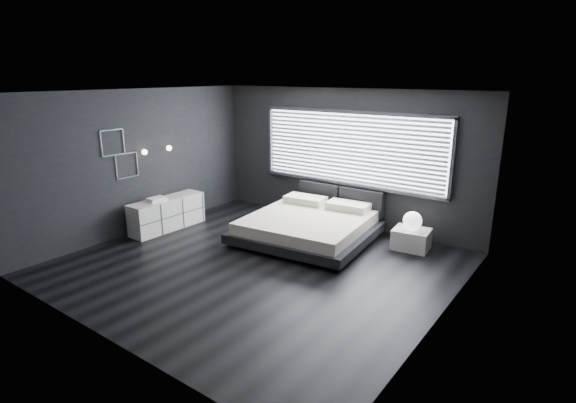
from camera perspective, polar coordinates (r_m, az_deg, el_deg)
The scene contains 12 objects.
room at distance 7.14m, azimuth -4.03°, elevation 2.34°, with size 6.04×6.00×2.80m.
window at distance 9.18m, azimuth 7.88°, elevation 6.63°, with size 4.14×0.09×1.52m.
headboard at distance 9.44m, azimuth 6.58°, elevation 0.46°, with size 1.96×0.16×0.52m.
sconce_near at distance 9.22m, azimuth -17.77°, elevation 6.00°, with size 0.18×0.11×0.11m.
sconce_far at distance 9.58m, azimuth -14.88°, elevation 6.58°, with size 0.18×0.11×0.11m.
wall_art_upper at distance 8.93m, azimuth -21.36°, elevation 6.99°, with size 0.01×0.48×0.48m.
wall_art_lower at distance 9.14m, azimuth -19.76°, elevation 4.33°, with size 0.01×0.48×0.48m.
bed at distance 8.57m, azimuth 2.57°, elevation -3.08°, with size 2.58×2.49×0.61m.
nightstand at distance 8.46m, azimuth 15.38°, elevation -4.62°, with size 0.63×0.53×0.37m, color silver.
orb_lamp at distance 8.34m, azimuth 15.53°, elevation -2.37°, with size 0.33×0.33×0.33m, color white.
dresser at distance 9.48m, azimuth -15.06°, elevation -1.50°, with size 0.49×1.62×0.64m.
book_stack at distance 9.26m, azimuth -16.30°, elevation 0.29°, with size 0.33×0.40×0.07m.
Camera 1 is at (4.49, -5.29, 3.08)m, focal length 28.00 mm.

